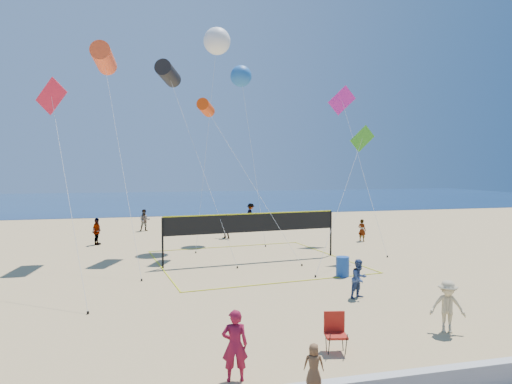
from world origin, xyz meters
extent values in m
plane|color=tan|center=(0.00, 0.00, 0.00)|extent=(120.00, 120.00, 0.00)
cube|color=navy|center=(0.00, 62.00, 0.01)|extent=(140.00, 50.00, 0.03)
imported|color=maroon|center=(-2.61, -1.22, 0.86)|extent=(0.68, 0.49, 1.72)
imported|color=brown|center=(-1.32, -3.04, 1.03)|extent=(0.49, 0.41, 0.86)
imported|color=navy|center=(3.49, 4.42, 0.76)|extent=(0.89, 0.79, 1.53)
imported|color=tan|center=(4.41, 0.34, 0.81)|extent=(1.20, 1.02, 1.62)
imported|color=gray|center=(-7.65, 19.94, 0.89)|extent=(0.78, 1.13, 1.79)
imported|color=gray|center=(1.16, 20.62, 0.76)|extent=(1.24, 1.37, 1.52)
imported|color=gray|center=(10.11, 17.08, 0.77)|extent=(0.63, 0.67, 1.53)
imported|color=gray|center=(-4.53, 26.02, 0.88)|extent=(0.87, 0.69, 1.75)
imported|color=gray|center=(4.73, 27.88, 0.96)|extent=(0.88, 1.33, 1.92)
cube|color=maroon|center=(0.41, -0.28, 0.48)|extent=(0.68, 0.64, 0.06)
cube|color=maroon|center=(0.46, -0.05, 0.79)|extent=(0.58, 0.17, 0.58)
cylinder|color=black|center=(0.14, -0.44, 0.26)|extent=(0.08, 0.29, 0.75)
cylinder|color=black|center=(0.23, -0.02, 0.26)|extent=(0.08, 0.29, 0.75)
cylinder|color=black|center=(0.60, -0.53, 0.26)|extent=(0.08, 0.29, 0.75)
cylinder|color=black|center=(0.68, -0.12, 0.26)|extent=(0.08, 0.29, 0.75)
cylinder|color=#174296|center=(4.39, 7.89, 0.46)|extent=(0.71, 0.71, 0.92)
cylinder|color=black|center=(-3.73, 11.68, 1.29)|extent=(0.10, 0.10, 2.59)
cylinder|color=black|center=(5.90, 12.78, 1.29)|extent=(0.10, 0.10, 2.59)
cube|color=black|center=(1.09, 12.23, 2.10)|extent=(9.64, 1.12, 0.97)
cube|color=yellow|center=(1.09, 12.23, 2.62)|extent=(9.64, 1.13, 0.06)
cube|color=yellow|center=(1.64, 7.41, 0.01)|extent=(9.84, 1.17, 0.02)
cube|color=yellow|center=(0.54, 17.05, 0.01)|extent=(9.84, 1.17, 0.02)
cylinder|color=#FB4F22|center=(-6.72, 15.85, 11.31)|extent=(1.34, 2.74, 1.45)
cylinder|color=silver|center=(-5.75, 12.55, 5.68)|extent=(1.96, 6.63, 11.26)
cylinder|color=black|center=(-4.78, 9.24, 0.05)|extent=(0.08, 0.08, 0.10)
cylinder|color=black|center=(-3.09, 16.50, 10.76)|extent=(1.74, 2.58, 1.30)
cylinder|color=silver|center=(-1.58, 13.63, 5.41)|extent=(3.05, 5.76, 10.72)
cylinder|color=black|center=(-0.06, 10.76, 0.05)|extent=(0.08, 0.08, 0.10)
cylinder|color=#DA3B08|center=(-0.99, 15.33, 8.65)|extent=(1.30, 1.87, 0.94)
cylinder|color=silver|center=(1.15, 12.89, 4.35)|extent=(4.30, 4.90, 8.60)
cylinder|color=black|center=(3.30, 10.45, 0.05)|extent=(0.08, 0.08, 0.10)
cube|color=#F41F38|center=(-8.62, 10.67, 8.32)|extent=(1.50, 0.85, 1.69)
cylinder|color=silver|center=(-7.60, 7.78, 4.19)|extent=(2.04, 5.79, 8.28)
cylinder|color=black|center=(-6.59, 4.90, 0.05)|extent=(0.08, 0.08, 0.10)
cube|color=green|center=(7.39, 11.90, 6.75)|extent=(1.55, 0.23, 1.53)
cylinder|color=silver|center=(5.23, 9.95, 3.40)|extent=(4.33, 3.92, 6.71)
cylinder|color=black|center=(3.08, 8.00, 0.05)|extent=(0.08, 0.08, 0.10)
cube|color=#D5219C|center=(8.96, 18.08, 9.82)|extent=(2.10, 0.32, 2.07)
cylinder|color=silver|center=(8.88, 14.76, 4.94)|extent=(0.17, 6.65, 9.78)
cylinder|color=black|center=(8.81, 11.45, 0.05)|extent=(0.08, 0.08, 0.10)
sphere|color=white|center=(0.29, 18.99, 13.57)|extent=(1.82, 1.82, 1.80)
cylinder|color=silver|center=(-0.67, 17.19, 6.81)|extent=(1.95, 3.63, 13.53)
cylinder|color=black|center=(-1.64, 15.38, 0.05)|extent=(0.08, 0.08, 0.10)
sphere|color=#1F5FB2|center=(2.28, 20.61, 11.67)|extent=(1.66, 1.66, 1.52)
cylinder|color=silver|center=(2.64, 18.58, 5.86)|extent=(0.75, 4.08, 11.62)
cylinder|color=black|center=(3.01, 16.55, 0.05)|extent=(0.08, 0.08, 0.10)
camera|label=1|loc=(-4.71, -11.67, 5.08)|focal=32.00mm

